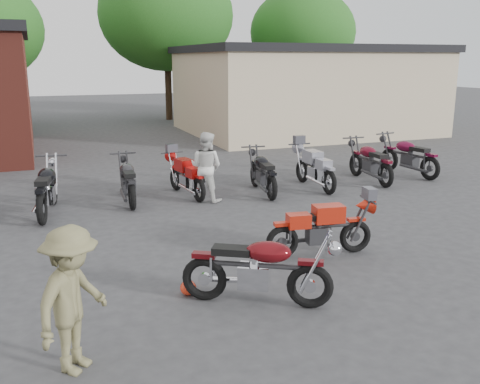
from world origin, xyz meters
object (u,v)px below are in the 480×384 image
object	(u,v)px
row_bike_6	(315,166)
person_light	(206,167)
helmet	(188,288)
row_bike_2	(47,186)
vintage_motorcycle	(260,264)
person_tan	(73,300)
sportbike	(322,226)
row_bike_3	(128,178)
row_bike_8	(408,154)
row_bike_4	(186,174)
row_bike_7	(370,160)
row_bike_5	(263,170)

from	to	relation	value
row_bike_6	person_light	bearing A→B (deg)	95.02
helmet	row_bike_2	world-z (taller)	row_bike_2
vintage_motorcycle	row_bike_2	bearing A→B (deg)	144.73
row_bike_6	row_bike_2	bearing A→B (deg)	91.18
person_tan	sportbike	bearing A→B (deg)	-23.02
row_bike_3	row_bike_8	bearing A→B (deg)	-85.94
row_bike_4	row_bike_6	bearing A→B (deg)	-106.08
row_bike_7	row_bike_8	xyz separation A→B (m)	(1.48, 0.30, 0.01)
helmet	row_bike_7	distance (m)	8.33
row_bike_4	person_tan	bearing A→B (deg)	146.57
person_light	row_bike_2	xyz separation A→B (m)	(-3.47, 0.16, -0.19)
row_bike_7	row_bike_3	bearing A→B (deg)	91.72
sportbike	person_tan	world-z (taller)	person_tan
row_bike_6	row_bike_8	distance (m)	3.26
person_light	row_bike_8	bearing A→B (deg)	-128.90
person_tan	row_bike_3	world-z (taller)	person_tan
person_tan	row_bike_4	xyz separation A→B (m)	(3.06, 6.80, -0.27)
row_bike_4	row_bike_6	size ratio (longest dim) A/B	0.93
sportbike	row_bike_8	bearing A→B (deg)	49.32
vintage_motorcycle	row_bike_5	bearing A→B (deg)	96.99
person_light	row_bike_7	distance (m)	4.73
person_tan	row_bike_3	xyz separation A→B (m)	(1.66, 6.72, -0.23)
person_tan	row_bike_6	distance (m)	9.00
vintage_motorcycle	sportbike	bearing A→B (deg)	69.05
person_tan	row_bike_7	distance (m)	10.41
helmet	row_bike_7	size ratio (longest dim) A/B	0.11
row_bike_6	row_bike_7	bearing A→B (deg)	-84.54
row_bike_5	row_bike_7	bearing A→B (deg)	-80.02
row_bike_2	row_bike_4	size ratio (longest dim) A/B	1.17
row_bike_2	row_bike_5	bearing A→B (deg)	-79.62
person_tan	helmet	bearing A→B (deg)	-9.38
row_bike_6	sportbike	bearing A→B (deg)	153.28
person_tan	row_bike_6	bearing A→B (deg)	-4.56
row_bike_7	row_bike_8	bearing A→B (deg)	-75.47
helmet	row_bike_6	size ratio (longest dim) A/B	0.12
sportbike	vintage_motorcycle	bearing A→B (deg)	-133.47
vintage_motorcycle	row_bike_6	bearing A→B (deg)	85.99
vintage_motorcycle	person_light	bearing A→B (deg)	110.58
row_bike_2	row_bike_8	bearing A→B (deg)	-77.17
row_bike_7	row_bike_4	bearing A→B (deg)	90.36
vintage_motorcycle	row_bike_4	size ratio (longest dim) A/B	1.08
person_light	row_bike_2	world-z (taller)	person_light
sportbike	helmet	bearing A→B (deg)	-155.91
sportbike	row_bike_8	world-z (taller)	row_bike_8
row_bike_4	vintage_motorcycle	bearing A→B (deg)	164.63
row_bike_2	row_bike_3	xyz separation A→B (m)	(1.75, 0.39, -0.05)
vintage_motorcycle	row_bike_8	size ratio (longest dim) A/B	0.94
sportbike	row_bike_4	distance (m)	4.83
sportbike	row_bike_4	size ratio (longest dim) A/B	0.98
row_bike_2	row_bike_4	xyz separation A→B (m)	(3.16, 0.47, -0.09)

